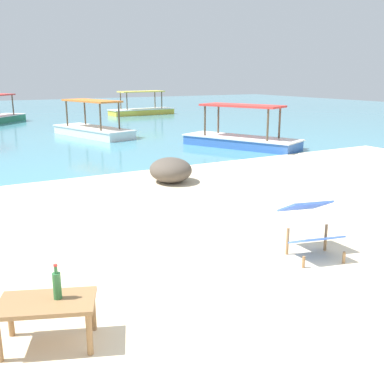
{
  "coord_description": "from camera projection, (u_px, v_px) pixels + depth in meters",
  "views": [
    {
      "loc": [
        -2.67,
        -2.45,
        2.18
      ],
      "look_at": [
        0.46,
        3.0,
        0.55
      ],
      "focal_mm": 42.46,
      "sensor_mm": 36.0,
      "label": 1
    }
  ],
  "objects": [
    {
      "name": "sand_beach",
      "position": [
        320.0,
        335.0,
        3.88
      ],
      "size": [
        18.0,
        14.0,
        0.04
      ],
      "primitive_type": "cube",
      "color": "beige",
      "rests_on": "ground"
    },
    {
      "name": "low_bench_table",
      "position": [
        47.0,
        308.0,
        3.63
      ],
      "size": [
        0.87,
        0.7,
        0.39
      ],
      "rotation": [
        0.0,
        0.0,
        -0.39
      ],
      "color": "olive",
      "rests_on": "sand_beach"
    },
    {
      "name": "bottle",
      "position": [
        57.0,
        285.0,
        3.62
      ],
      "size": [
        0.07,
        0.07,
        0.3
      ],
      "color": "#2D6B38",
      "rests_on": "low_bench_table"
    },
    {
      "name": "deck_chair_far",
      "position": [
        310.0,
        224.0,
        5.49
      ],
      "size": [
        0.72,
        0.88,
        0.68
      ],
      "rotation": [
        0.0,
        0.0,
        4.45
      ],
      "color": "olive",
      "rests_on": "sand_beach"
    },
    {
      "name": "shore_rock_large",
      "position": [
        171.0,
        170.0,
        9.26
      ],
      "size": [
        1.05,
        1.14,
        0.5
      ],
      "primitive_type": "ellipsoid",
      "rotation": [
        0.0,
        0.0,
        1.35
      ],
      "color": "brown",
      "rests_on": "sand_beach"
    },
    {
      "name": "boat_yellow",
      "position": [
        142.0,
        110.0,
        25.28
      ],
      "size": [
        3.75,
        1.42,
        1.29
      ],
      "rotation": [
        0.0,
        0.0,
        3.22
      ],
      "color": "gold",
      "rests_on": "water_surface"
    },
    {
      "name": "boat_white",
      "position": [
        93.0,
        129.0,
        16.39
      ],
      "size": [
        2.09,
        3.85,
        1.29
      ],
      "rotation": [
        0.0,
        0.0,
        4.98
      ],
      "color": "white",
      "rests_on": "water_surface"
    },
    {
      "name": "boat_blue",
      "position": [
        241.0,
        138.0,
        13.9
      ],
      "size": [
        2.56,
        3.82,
        1.29
      ],
      "rotation": [
        0.0,
        0.0,
        5.13
      ],
      "color": "#3866B7",
      "rests_on": "water_surface"
    }
  ]
}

